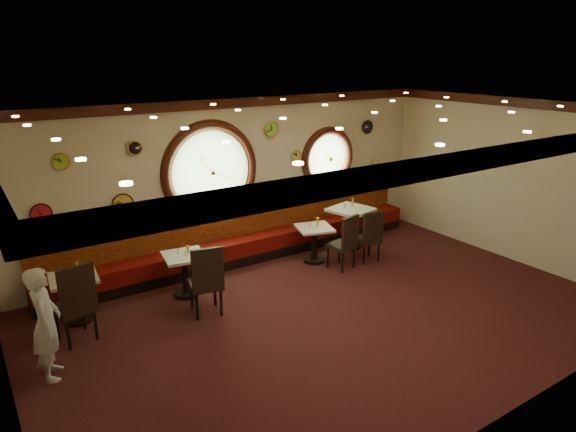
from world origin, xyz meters
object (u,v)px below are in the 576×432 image
at_px(condiment_c_salt, 310,226).
at_px(condiment_d_salt, 345,205).
at_px(table_b, 185,270).
at_px(condiment_b_bottle, 188,249).
at_px(chair_a, 76,298).
at_px(condiment_b_salt, 178,251).
at_px(condiment_a_pepper, 76,274).
at_px(condiment_a_bottle, 78,267).
at_px(chair_b, 206,276).
at_px(table_a, 75,293).
at_px(chair_c, 346,239).
at_px(condiment_c_pepper, 318,225).
at_px(table_c, 314,240).
at_px(condiment_d_bottle, 353,202).
at_px(condiment_b_pepper, 185,253).
at_px(condiment_a_salt, 69,272).
at_px(condiment_c_bottle, 318,222).
at_px(table_d, 350,223).
at_px(waiter, 46,323).
at_px(chair_d, 370,233).
at_px(condiment_d_pepper, 353,205).

bearing_deg(condiment_c_salt, condiment_d_salt, 15.12).
distance_m(table_b, condiment_b_bottle, 0.36).
relative_size(chair_a, condiment_b_salt, 8.61).
relative_size(condiment_a_pepper, condiment_a_bottle, 0.64).
xyz_separation_m(condiment_b_salt, condiment_d_salt, (3.81, 0.20, 0.13)).
height_order(chair_a, chair_b, chair_a).
xyz_separation_m(table_a, chair_c, (4.75, -0.75, 0.15)).
xyz_separation_m(condiment_a_pepper, condiment_c_pepper, (4.50, -0.09, -0.04)).
xyz_separation_m(table_a, condiment_d_salt, (5.51, 0.21, 0.45)).
bearing_deg(table_c, chair_a, -173.20).
bearing_deg(condiment_d_bottle, table_c, -165.08).
xyz_separation_m(table_b, chair_c, (2.99, -0.67, 0.15)).
height_order(chair_b, condiment_d_salt, chair_b).
bearing_deg(condiment_b_pepper, condiment_c_salt, 1.37).
xyz_separation_m(chair_b, condiment_a_salt, (-1.80, 1.06, 0.13)).
distance_m(condiment_c_bottle, condiment_d_bottle, 1.19).
xyz_separation_m(chair_b, condiment_b_salt, (-0.07, 0.97, 0.11)).
distance_m(table_d, chair_c, 1.19).
xyz_separation_m(table_b, condiment_b_salt, (-0.07, 0.09, 0.32)).
distance_m(chair_a, condiment_a_salt, 0.77).
distance_m(table_a, condiment_b_salt, 1.73).
height_order(condiment_a_salt, waiter, waiter).
height_order(chair_b, condiment_b_pepper, chair_b).
relative_size(table_a, waiter, 0.50).
bearing_deg(table_a, condiment_a_bottle, 51.35).
distance_m(chair_c, condiment_c_salt, 0.77).
xyz_separation_m(table_b, chair_a, (-1.87, -0.57, 0.22)).
xyz_separation_m(chair_a, condiment_b_bottle, (1.96, 0.60, 0.12)).
height_order(table_a, chair_d, chair_d).
xyz_separation_m(table_d, condiment_a_pepper, (-5.55, -0.15, 0.26)).
xyz_separation_m(table_d, condiment_b_pepper, (-3.82, -0.25, 0.24)).
xyz_separation_m(condiment_c_salt, condiment_a_bottle, (-4.29, 0.22, 0.07)).
relative_size(condiment_b_pepper, condiment_c_pepper, 1.04).
bearing_deg(condiment_c_pepper, condiment_c_salt, 157.69).
xyz_separation_m(table_d, condiment_b_bottle, (-3.73, -0.15, 0.26)).
bearing_deg(condiment_d_pepper, condiment_d_bottle, 49.77).
height_order(condiment_d_salt, condiment_d_bottle, condiment_d_bottle).
height_order(chair_a, condiment_c_salt, chair_a).
xyz_separation_m(table_c, chair_c, (0.26, -0.65, 0.16)).
relative_size(table_a, table_b, 0.98).
relative_size(condiment_a_salt, condiment_b_bottle, 0.76).
xyz_separation_m(chair_a, condiment_c_salt, (4.50, 0.56, 0.08)).
height_order(table_c, condiment_b_pepper, condiment_b_pepper).
bearing_deg(chair_d, condiment_d_salt, 91.70).
bearing_deg(table_b, waiter, -152.70).
bearing_deg(condiment_b_salt, chair_d, -11.21).
height_order(table_b, condiment_a_bottle, condiment_a_bottle).
height_order(chair_a, condiment_b_salt, chair_a).
height_order(table_b, condiment_c_bottle, condiment_c_bottle).
height_order(table_c, table_d, table_d).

